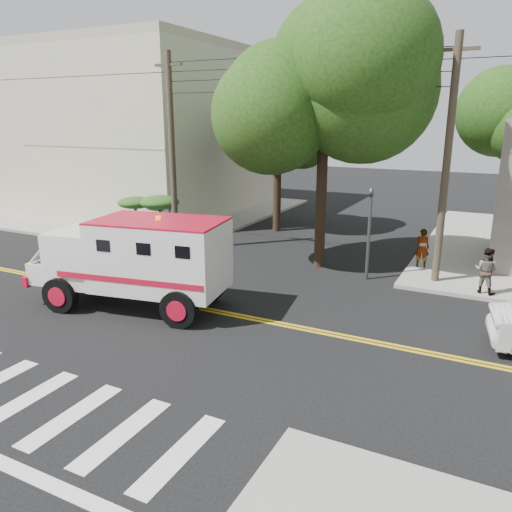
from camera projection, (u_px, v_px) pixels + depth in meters
The scene contains 13 objects.
ground at pixel (209, 310), 16.54m from camera, with size 100.00×100.00×0.00m, color black.
sidewalk_nw at pixel (146, 210), 33.98m from camera, with size 17.00×17.00×0.15m, color gray.
building_left at pixel (132, 133), 34.78m from camera, with size 16.00×14.00×10.00m, color beige.
utility_pole_left at pixel (172, 155), 22.92m from camera, with size 0.28×0.28×9.00m, color #382D23.
utility_pole_right at pixel (446, 165), 17.93m from camera, with size 0.28×0.28×9.00m, color #382D23.
tree_main at pixel (333, 89), 19.11m from camera, with size 6.08×5.70×9.85m.
tree_left at pixel (282, 126), 26.30m from camera, with size 4.48×4.20×7.70m.
traffic_signal at pixel (370, 224), 19.11m from camera, with size 0.15×0.18×3.60m.
accessibility_sign at pixel (167, 220), 24.17m from camera, with size 0.45×0.10×2.02m.
palm_planter at pixel (152, 211), 25.02m from camera, with size 3.52×2.63×2.36m.
armored_truck at pixel (137, 257), 16.41m from camera, with size 6.97×3.59×3.03m.
pedestrian_a at pixel (422, 248), 20.64m from camera, with size 0.59×0.39×1.62m, color gray.
pedestrian_b at pixel (486, 271), 17.52m from camera, with size 0.80×0.62×1.65m, color gray.
Camera 1 is at (8.34, -13.10, 6.17)m, focal length 35.00 mm.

